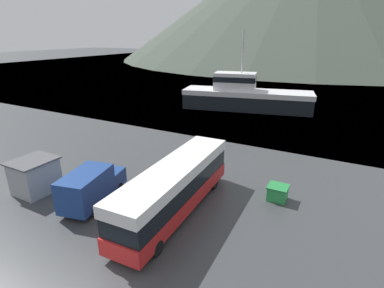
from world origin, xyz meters
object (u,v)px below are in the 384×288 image
object	(u,v)px
delivery_van	(91,186)
dock_kiosk	(35,176)
fishing_boat	(245,95)
storage_bin	(278,193)
small_boat	(245,102)
tour_bus	(175,186)

from	to	relation	value
delivery_van	dock_kiosk	world-z (taller)	dock_kiosk
fishing_boat	storage_bin	size ratio (longest dim) A/B	14.49
small_boat	dock_kiosk	bearing A→B (deg)	31.05
delivery_van	fishing_boat	world-z (taller)	fishing_boat
small_boat	fishing_boat	bearing A→B (deg)	54.03
storage_bin	fishing_boat	bearing A→B (deg)	113.98
tour_bus	fishing_boat	distance (m)	30.52
tour_bus	dock_kiosk	bearing A→B (deg)	-168.78
tour_bus	small_boat	xyz separation A→B (m)	(-6.59, 33.10, -1.47)
fishing_boat	small_boat	xyz separation A→B (m)	(-0.93, 3.12, -1.75)
tour_bus	storage_bin	world-z (taller)	tour_bus
fishing_boat	small_boat	world-z (taller)	fishing_boat
storage_bin	dock_kiosk	xyz separation A→B (m)	(-16.11, -7.36, 0.74)
tour_bus	fishing_boat	size ratio (longest dim) A/B	0.59
tour_bus	small_boat	world-z (taller)	tour_bus
tour_bus	fishing_boat	world-z (taller)	fishing_boat
delivery_van	storage_bin	xyz separation A→B (m)	(11.20, 6.61, -0.79)
dock_kiosk	small_boat	bearing A→B (deg)	83.65
fishing_boat	small_boat	size ratio (longest dim) A/B	3.41
fishing_boat	storage_bin	xyz separation A→B (m)	(11.21, -25.21, -1.63)
tour_bus	dock_kiosk	world-z (taller)	tour_bus
fishing_boat	small_boat	distance (m)	3.69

